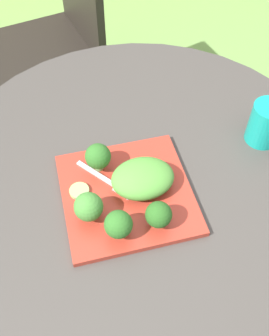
{
  "coord_description": "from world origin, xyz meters",
  "views": [
    {
      "loc": [
        -0.16,
        -0.56,
        1.42
      ],
      "look_at": [
        -0.03,
        -0.04,
        0.75
      ],
      "focal_mm": 42.18,
      "sensor_mm": 36.0,
      "label": 1
    }
  ],
  "objects_px": {
    "patio_chair": "(57,26)",
    "fork": "(109,182)",
    "drinking_glass": "(265,125)",
    "salad_plate": "(127,194)"
  },
  "relations": [
    {
      "from": "drinking_glass",
      "to": "salad_plate",
      "type": "bearing_deg",
      "value": -166.77
    },
    {
      "from": "patio_chair",
      "to": "drinking_glass",
      "type": "bearing_deg",
      "value": -65.65
    },
    {
      "from": "fork",
      "to": "patio_chair",
      "type": "bearing_deg",
      "value": 91.3
    },
    {
      "from": "salad_plate",
      "to": "fork",
      "type": "height_order",
      "value": "fork"
    },
    {
      "from": "drinking_glass",
      "to": "fork",
      "type": "xyz_separation_m",
      "value": [
        -0.39,
        -0.05,
        -0.03
      ]
    },
    {
      "from": "patio_chair",
      "to": "salad_plate",
      "type": "distance_m",
      "value": 1.01
    },
    {
      "from": "patio_chair",
      "to": "fork",
      "type": "relative_size",
      "value": 6.89
    },
    {
      "from": "patio_chair",
      "to": "fork",
      "type": "xyz_separation_m",
      "value": [
        0.02,
        -0.96,
        0.2
      ]
    },
    {
      "from": "patio_chair",
      "to": "drinking_glass",
      "type": "xyz_separation_m",
      "value": [
        0.41,
        -0.91,
        0.23
      ]
    },
    {
      "from": "salad_plate",
      "to": "drinking_glass",
      "type": "bearing_deg",
      "value": 13.23
    }
  ]
}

